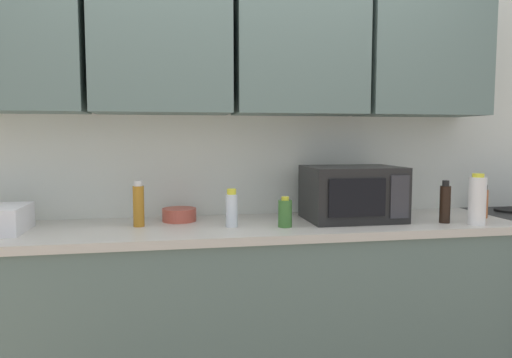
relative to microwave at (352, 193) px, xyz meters
The scene contains 10 objects.
wall_back_with_cabinets 0.85m from the microwave, 160.82° to the left, with size 3.71×0.38×2.60m.
counter_run 0.85m from the microwave, behind, with size 2.84×0.63×0.90m.
microwave is the anchor object (origin of this frame).
bottle_white_jar 0.61m from the microwave, 23.48° to the right, with size 0.08×0.08×0.25m.
bottle_soy_dark 0.46m from the microwave, 21.36° to the right, with size 0.05×0.05×0.22m.
bottle_clear_tall 0.65m from the microwave, behind, with size 0.06×0.06×0.18m.
bottle_spice_jar 0.72m from the microwave, ahead, with size 0.06×0.06×0.18m.
bottle_green_oil 0.42m from the microwave, 161.63° to the right, with size 0.07×0.07×0.15m.
bottle_amber_vinegar 1.09m from the microwave, behind, with size 0.05×0.05×0.22m.
bowl_ceramic_small 0.91m from the microwave, behind, with size 0.17×0.17×0.07m, color #B24C3D.
Camera 1 is at (-0.33, -2.62, 1.33)m, focal length 33.52 mm.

